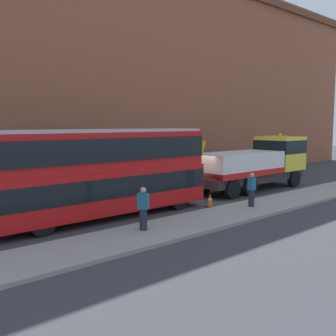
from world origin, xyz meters
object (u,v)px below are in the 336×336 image
double_decker_bus (100,170)px  traffic_cone_near_bus (210,200)px  recovery_tow_truck (256,163)px  pedestrian_onlooker (143,209)px  pedestrian_bystander (252,190)px

double_decker_bus → traffic_cone_near_bus: (5.50, -1.73, -1.89)m
recovery_tow_truck → pedestrian_onlooker: bearing=-164.2°
recovery_tow_truck → double_decker_bus: double_decker_bus is taller
pedestrian_bystander → pedestrian_onlooker: bearing=81.8°
double_decker_bus → recovery_tow_truck: bearing=0.3°
recovery_tow_truck → double_decker_bus: bearing=-179.7°
pedestrian_onlooker → pedestrian_bystander: size_ratio=1.00×
recovery_tow_truck → traffic_cone_near_bus: recovery_tow_truck is taller
pedestrian_onlooker → traffic_cone_near_bus: (5.70, 1.64, -0.64)m
pedestrian_onlooker → traffic_cone_near_bus: pedestrian_onlooker is taller
recovery_tow_truck → pedestrian_onlooker: 12.56m
recovery_tow_truck → double_decker_bus: (-11.89, 0.00, 0.47)m
traffic_cone_near_bus → pedestrian_onlooker: bearing=-164.0°
double_decker_bus → pedestrian_bystander: 7.61m
recovery_tow_truck → double_decker_bus: 11.90m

